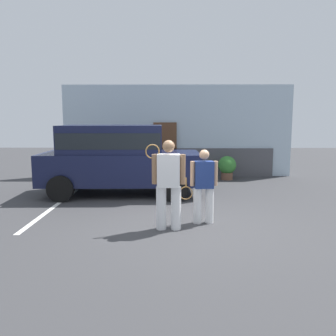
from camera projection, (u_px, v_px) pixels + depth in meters
name	position (u px, v px, depth m)	size (l,w,h in m)	color
ground_plane	(182.00, 225.00, 7.38)	(40.00, 40.00, 0.00)	#38383A
parking_stripe_0	(54.00, 207.00, 8.89)	(0.12, 4.40, 0.01)	silver
house_frontage	(177.00, 134.00, 13.62)	(8.87, 0.40, 3.53)	silver
parked_suv	(118.00, 156.00, 10.26)	(4.65, 2.27, 2.05)	#141938
tennis_player_man	(168.00, 183.00, 6.96)	(0.80, 0.30, 1.82)	white
tennis_player_woman	(203.00, 186.00, 7.40)	(0.86, 0.29, 1.59)	white
potted_plant_by_porch	(227.00, 167.00, 12.85)	(0.67, 0.67, 0.88)	brown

